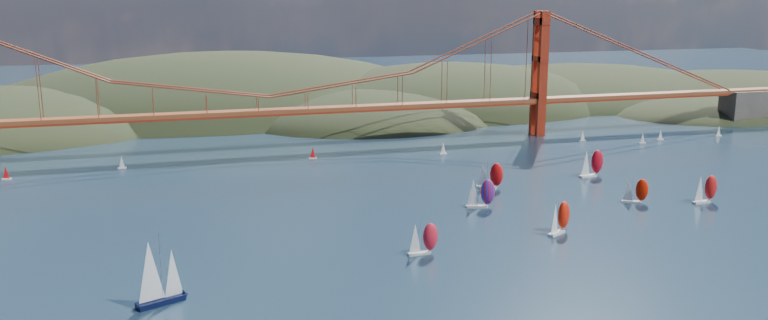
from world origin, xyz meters
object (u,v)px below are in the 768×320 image
(racer_4, at_px, (705,189))
(racer_rwb, at_px, (480,193))
(racer_1, at_px, (559,217))
(racer_2, at_px, (635,190))
(racer_5, at_px, (489,175))
(sloop_navy, at_px, (157,273))
(racer_3, at_px, (591,163))
(racer_0, at_px, (422,238))

(racer_4, height_order, racer_rwb, racer_rwb)
(racer_1, distance_m, racer_2, 42.24)
(racer_rwb, bearing_deg, racer_5, 72.05)
(sloop_navy, relative_size, racer_2, 1.79)
(racer_rwb, bearing_deg, racer_3, 38.06)
(racer_2, relative_size, racer_3, 0.82)
(racer_2, relative_size, racer_4, 0.91)
(sloop_navy, height_order, racer_rwb, sloop_navy)
(racer_0, bearing_deg, racer_rwb, 46.00)
(racer_0, height_order, racer_5, racer_5)
(racer_3, bearing_deg, racer_rwb, -162.47)
(racer_1, bearing_deg, sloop_navy, 160.29)
(racer_4, bearing_deg, racer_0, -174.69)
(racer_2, xyz_separation_m, racer_3, (5.12, 33.21, 0.90))
(racer_3, xyz_separation_m, racer_rwb, (-52.57, -24.74, -0.36))
(racer_2, height_order, racer_4, racer_4)
(racer_2, xyz_separation_m, racer_5, (-35.51, 28.50, 0.51))
(racer_4, distance_m, racer_rwb, 69.59)
(sloop_navy, bearing_deg, racer_1, -13.49)
(racer_0, bearing_deg, racer_5, 49.62)
(racer_rwb, bearing_deg, racer_2, 2.74)
(racer_5, bearing_deg, racer_4, -2.72)
(racer_1, bearing_deg, racer_4, -16.01)
(racer_2, distance_m, racer_3, 33.61)
(sloop_navy, relative_size, racer_0, 1.76)
(sloop_navy, bearing_deg, racer_5, 9.14)
(racer_3, bearing_deg, racer_1, -135.95)
(sloop_navy, height_order, racer_0, sloop_navy)
(racer_5, distance_m, racer_rwb, 23.33)
(racer_3, relative_size, racer_4, 1.10)
(racer_0, xyz_separation_m, racer_5, (41.81, 53.88, 0.43))
(sloop_navy, distance_m, racer_4, 163.57)
(racer_1, bearing_deg, racer_5, 58.14)
(racer_3, relative_size, racer_5, 1.08)
(racer_2, distance_m, racer_4, 21.47)
(racer_0, distance_m, racer_3, 101.13)
(racer_1, xyz_separation_m, racer_3, (42.18, 53.46, 0.44))
(racer_4, bearing_deg, sloop_navy, -174.30)
(racer_1, height_order, racer_4, racer_1)
(racer_4, bearing_deg, racer_1, -171.95)
(racer_2, bearing_deg, racer_3, 106.80)
(racer_0, xyz_separation_m, racer_3, (82.43, 58.58, 0.82))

